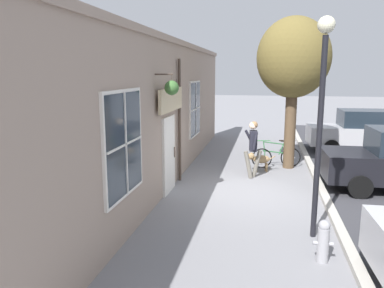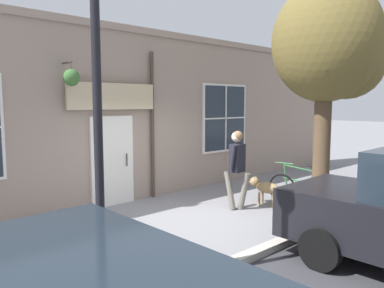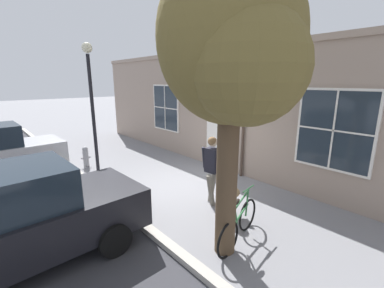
# 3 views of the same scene
# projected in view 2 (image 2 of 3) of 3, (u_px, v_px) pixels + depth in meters

# --- Properties ---
(ground_plane) EXTENTS (90.00, 90.00, 0.00)m
(ground_plane) POSITION_uv_depth(u_px,v_px,m) (191.00, 221.00, 7.61)
(ground_plane) COLOR gray
(storefront_facade) EXTENTS (0.95, 18.00, 4.22)m
(storefront_facade) POSITION_uv_depth(u_px,v_px,m) (126.00, 114.00, 9.09)
(storefront_facade) COLOR gray
(storefront_facade) RESTS_ON ground_plane
(pedestrian_walking) EXTENTS (0.58, 0.55, 1.79)m
(pedestrian_walking) POSITION_uv_depth(u_px,v_px,m) (237.00, 162.00, 8.36)
(pedestrian_walking) COLOR #6B665B
(pedestrian_walking) RESTS_ON ground_plane
(dog_on_leash) EXTENTS (0.96, 0.41, 0.67)m
(dog_on_leash) POSITION_uv_depth(u_px,v_px,m) (265.00, 187.00, 8.80)
(dog_on_leash) COLOR #997A51
(dog_on_leash) RESTS_ON ground_plane
(street_tree_by_curb) EXTENTS (2.42, 2.45, 5.08)m
(street_tree_by_curb) POSITION_uv_depth(u_px,v_px,m) (331.00, 49.00, 8.26)
(street_tree_by_curb) COLOR brown
(street_tree_by_curb) RESTS_ON ground_plane
(leaning_bicycle) EXTENTS (1.69, 0.47, 1.00)m
(leaning_bicycle) POSITION_uv_depth(u_px,v_px,m) (303.00, 189.00, 8.87)
(leaning_bicycle) COLOR black
(leaning_bicycle) RESTS_ON ground_plane
(street_lamp) EXTENTS (0.32, 0.32, 4.28)m
(street_lamp) POSITION_uv_depth(u_px,v_px,m) (96.00, 65.00, 4.41)
(street_lamp) COLOR black
(street_lamp) RESTS_ON ground_plane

